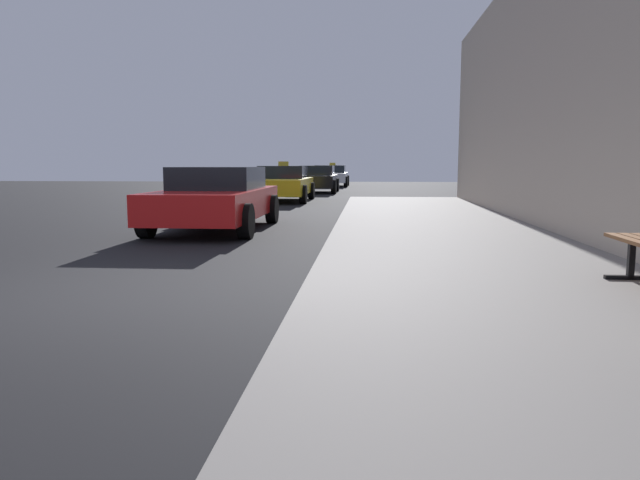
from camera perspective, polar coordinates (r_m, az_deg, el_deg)
name	(u,v)px	position (r m, az deg, el deg)	size (l,w,h in m)	color
ground_plane	(104,297)	(6.31, -20.21, -5.20)	(80.00, 80.00, 0.00)	black
sidewalk	(512,297)	(5.88, 18.08, -5.26)	(4.00, 32.00, 0.15)	gray
car_red	(217,198)	(12.16, -9.99, 4.05)	(2.04, 4.52, 1.27)	red
car_yellow	(283,183)	(21.47, -3.61, 5.52)	(2.03, 4.45, 1.43)	yellow
car_black	(317,179)	(28.07, -0.28, 5.95)	(1.95, 4.07, 1.27)	black
car_white	(332,176)	(36.18, 1.20, 6.26)	(1.97, 4.58, 1.43)	white
car_blue	(326,174)	(43.90, 0.59, 6.44)	(2.01, 4.10, 1.27)	#233899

